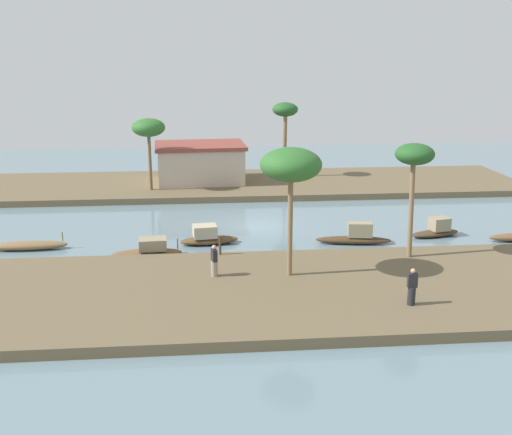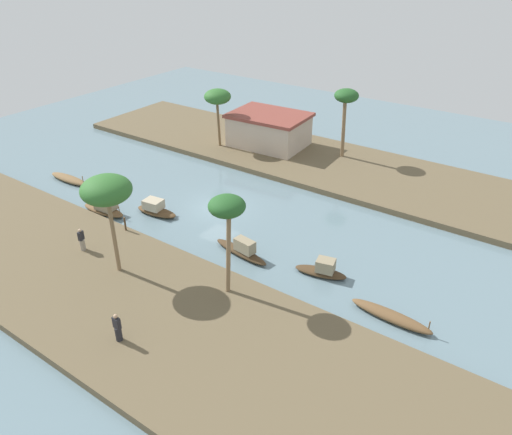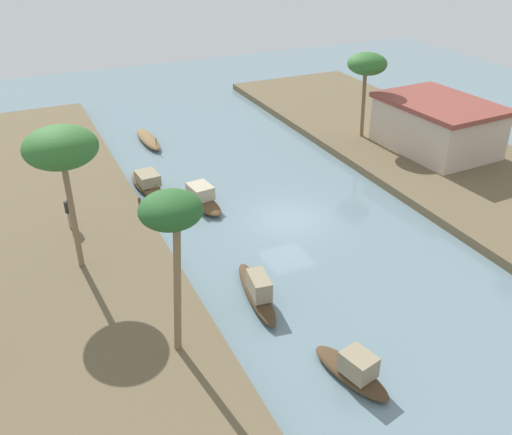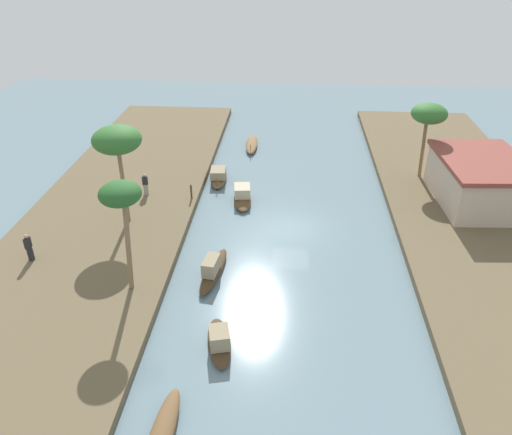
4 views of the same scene
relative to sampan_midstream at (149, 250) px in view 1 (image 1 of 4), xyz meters
name	(u,v)px [view 1 (image 1 of 4)]	position (x,y,z in m)	size (l,w,h in m)	color
river_water	(257,226)	(6.75, 5.81, -0.42)	(72.32, 72.32, 0.00)	slate
riverbank_left	(281,292)	(6.75, -6.60, -0.17)	(47.50, 11.21, 0.50)	brown
riverbank_right	(244,184)	(6.75, 18.23, -0.17)	(47.50, 11.21, 0.50)	brown
sampan_midstream	(149,250)	(0.00, 0.00, 0.00)	(4.08, 1.51, 1.11)	brown
sampan_open_hull	(356,237)	(12.40, 1.40, 0.04)	(4.69, 1.52, 1.34)	#47331E
sampan_foreground	(208,237)	(3.39, 2.21, 0.03)	(3.70, 1.66, 1.19)	brown
sampan_downstream_large	(29,246)	(-7.23, 2.04, -0.16)	(4.56, 1.11, 1.03)	brown
sampan_with_tall_canopy	(437,230)	(17.95, 2.53, 0.01)	(3.53, 1.82, 1.20)	#47331E
person_on_near_bank	(412,289)	(12.27, -9.26, 0.84)	(0.44, 0.37, 1.71)	#232328
person_by_mooring	(214,263)	(3.62, -4.79, 0.79)	(0.43, 0.46, 1.62)	gray
mooring_post	(220,245)	(4.02, -1.38, 0.61)	(0.14, 0.14, 1.06)	#4C3823
palm_tree_left_near	(291,166)	(7.40, -4.97, 5.67)	(3.01, 3.01, 6.48)	#7F6647
palm_tree_left_far	(415,158)	(14.38, -2.55, 5.54)	(2.09, 2.09, 6.24)	#7F6647
palm_tree_right_tall	(149,129)	(-0.93, 15.60, 5.05)	(2.63, 2.63, 5.77)	brown
palm_tree_right_short	(285,113)	(10.56, 20.05, 5.74)	(2.24, 2.24, 6.58)	#7F6647
riverside_building	(200,162)	(3.08, 18.68, 1.73)	(7.85, 5.95, 3.26)	#C6B29E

